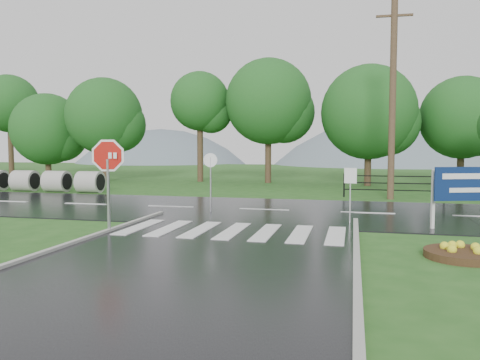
# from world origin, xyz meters

# --- Properties ---
(ground) EXTENTS (120.00, 120.00, 0.00)m
(ground) POSITION_xyz_m (0.00, 0.00, 0.00)
(ground) COLOR #25561C
(ground) RESTS_ON ground
(main_road) EXTENTS (90.00, 8.00, 0.04)m
(main_road) POSITION_xyz_m (0.00, 10.00, 0.00)
(main_road) COLOR black
(main_road) RESTS_ON ground
(crosswalk) EXTENTS (6.50, 2.80, 0.02)m
(crosswalk) POSITION_xyz_m (0.00, 5.00, 0.06)
(crosswalk) COLOR silver
(crosswalk) RESTS_ON ground
(fence_west) EXTENTS (9.58, 0.08, 1.20)m
(fence_west) POSITION_xyz_m (7.75, 16.00, 0.72)
(fence_west) COLOR black
(fence_west) RESTS_ON ground
(hills) EXTENTS (102.00, 48.00, 48.00)m
(hills) POSITION_xyz_m (3.49, 65.00, -15.54)
(hills) COLOR slate
(hills) RESTS_ON ground
(treeline) EXTENTS (83.20, 5.20, 10.00)m
(treeline) POSITION_xyz_m (1.00, 24.00, 0.00)
(treeline) COLOR #184F1B
(treeline) RESTS_ON ground
(culvert_pipes) EXTENTS (7.60, 1.20, 1.20)m
(culvert_pipes) POSITION_xyz_m (-13.98, 15.00, 0.60)
(culvert_pipes) COLOR #9E9B93
(culvert_pipes) RESTS_ON ground
(stop_sign) EXTENTS (1.27, 0.35, 2.94)m
(stop_sign) POSITION_xyz_m (-3.56, 4.13, 2.03)
(stop_sign) COLOR #939399
(stop_sign) RESTS_ON ground
(estate_billboard) EXTENTS (2.16, 0.80, 1.94)m
(estate_billboard) POSITION_xyz_m (6.85, 6.93, 1.34)
(estate_billboard) COLOR silver
(estate_billboard) RESTS_ON ground
(flower_bed) EXTENTS (1.73, 1.73, 0.35)m
(flower_bed) POSITION_xyz_m (5.93, 3.15, 0.13)
(flower_bed) COLOR #332111
(flower_bed) RESTS_ON ground
(reg_sign_small) EXTENTS (0.40, 0.12, 1.86)m
(reg_sign_small) POSITION_xyz_m (3.36, 7.39, 1.34)
(reg_sign_small) COLOR #939399
(reg_sign_small) RESTS_ON ground
(reg_sign_round) EXTENTS (0.53, 0.10, 2.31)m
(reg_sign_round) POSITION_xyz_m (-1.90, 8.90, 1.45)
(reg_sign_round) COLOR #939399
(reg_sign_round) RESTS_ON ground
(utility_pole_east) EXTENTS (1.69, 0.32, 9.52)m
(utility_pole_east) POSITION_xyz_m (5.22, 15.50, 4.84)
(utility_pole_east) COLOR #473523
(utility_pole_east) RESTS_ON ground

